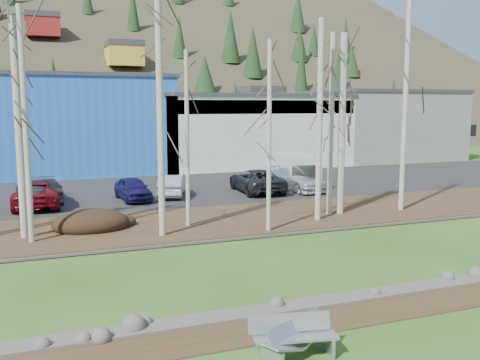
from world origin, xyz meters
name	(u,v)px	position (x,y,z in m)	size (l,w,h in m)	color
ground	(370,351)	(0.00, 0.00, 0.00)	(200.00, 200.00, 0.00)	#2B4D15
dirt_strip	(325,318)	(0.00, 2.10, 0.01)	(80.00, 1.80, 0.03)	#382616
near_bank_rocks	(308,306)	(0.00, 3.10, 0.00)	(80.00, 0.80, 0.50)	#47423D
river	(254,266)	(0.00, 7.20, 0.00)	(80.00, 8.00, 0.90)	black
far_bank_rocks	(217,240)	(0.00, 11.30, 0.00)	(80.00, 0.80, 0.46)	#47423D
far_bank	(196,223)	(0.00, 14.50, 0.07)	(80.00, 7.00, 0.15)	#382616
parking_lot	(152,191)	(0.00, 25.00, 0.07)	(80.00, 14.00, 0.14)	black
building_blue	(48,124)	(-6.00, 39.00, 4.16)	(20.40, 12.24, 8.30)	blue
building_white	(242,129)	(12.00, 38.98, 3.41)	(18.36, 12.24, 6.80)	beige
building_grey	(379,124)	(28.00, 39.00, 3.66)	(14.28, 12.24, 7.30)	gray
hillside	(75,33)	(0.00, 84.00, 17.50)	(160.00, 72.00, 35.00)	#34301F
bench_intact	(294,336)	(-1.81, 0.43, 0.49)	(2.04, 0.97, 0.98)	#B1B3B5
bench_damaged	(295,339)	(-1.78, 0.41, 0.43)	(1.98, 1.38, 0.85)	#B1B3B5
dirt_mound	(91,222)	(-4.94, 14.71, 0.49)	(3.47, 2.45, 0.68)	black
birch_2	(19,130)	(-7.75, 14.10, 4.76)	(0.32, 0.32, 9.23)	beige
birch_3	(26,126)	(-7.48, 13.25, 4.93)	(0.24, 0.24, 9.56)	beige
birch_4	(160,118)	(-2.15, 12.40, 5.23)	(0.28, 0.28, 10.16)	beige
birch_5	(187,139)	(-0.59, 13.80, 4.20)	(0.20, 0.20, 8.11)	beige
birch_6	(269,137)	(2.54, 11.55, 4.37)	(0.20, 0.20, 8.44)	beige
birch_7	(320,121)	(5.75, 12.77, 5.00)	(0.29, 0.29, 9.71)	beige
birch_8	(341,125)	(7.56, 13.72, 4.76)	(0.28, 0.28, 9.22)	beige
birch_9	(406,97)	(11.16, 13.29, 6.19)	(0.27, 0.27, 12.08)	beige
birch_10	(343,125)	(7.65, 13.72, 4.76)	(0.28, 0.28, 9.22)	beige
birch_11	(331,125)	(6.96, 13.72, 4.76)	(0.28, 0.28, 9.22)	beige
car_1	(38,192)	(-7.10, 21.79, 0.89)	(1.59, 4.56, 1.50)	black
car_2	(38,193)	(-7.12, 21.48, 0.88)	(2.45, 5.31, 1.48)	maroon
car_3	(42,192)	(-6.89, 22.55, 0.80)	(1.85, 4.55, 1.32)	gray
car_4	(133,189)	(-1.82, 21.62, 0.82)	(1.60, 3.98, 1.36)	#201854
car_5	(171,185)	(0.65, 22.09, 0.82)	(1.44, 4.12, 1.36)	silver
car_6	(256,181)	(6.22, 21.69, 0.89)	(2.50, 5.42, 1.51)	#29292B
car_7	(296,179)	(8.97, 21.43, 0.87)	(2.05, 5.05, 1.47)	#B9B9BB
van_white	(298,171)	(9.71, 22.66, 1.23)	(3.08, 5.31, 2.18)	silver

